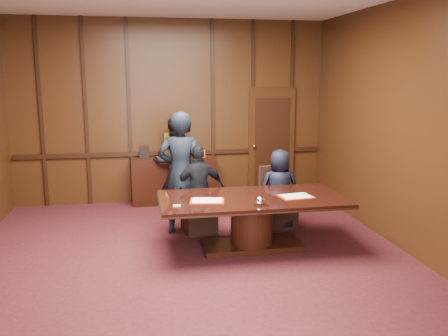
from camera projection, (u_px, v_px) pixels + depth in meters
name	position (u px, v px, depth m)	size (l,w,h in m)	color
room	(197.00, 134.00, 5.93)	(7.00, 7.04, 3.50)	#330E11
sideboard	(174.00, 178.00, 9.17)	(1.60, 0.45, 1.54)	black
conference_table	(252.00, 214.00, 6.73)	(2.62, 1.32, 0.76)	black
folder_left	(207.00, 201.00, 6.46)	(0.51, 0.41, 0.02)	#AA270F
folder_right	(296.00, 196.00, 6.68)	(0.50, 0.39, 0.02)	#AA270F
inkstand	(260.00, 202.00, 6.24)	(0.20, 0.14, 0.12)	white
notepad	(177.00, 206.00, 6.21)	(0.10, 0.07, 0.01)	#E8C971
chair_left	(199.00, 214.00, 7.50)	(0.55, 0.55, 0.99)	black
chair_right	(277.00, 209.00, 7.73)	(0.58, 0.58, 0.99)	black
signatory_left	(199.00, 190.00, 7.35)	(0.83, 0.34, 1.41)	black
signatory_right	(280.00, 189.00, 7.59)	(0.64, 0.41, 1.30)	black
witness_left	(181.00, 173.00, 7.33)	(0.70, 0.46, 1.92)	black
witness_right	(174.00, 162.00, 8.95)	(0.81, 0.63, 1.68)	black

